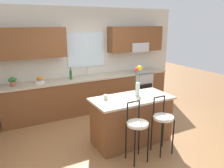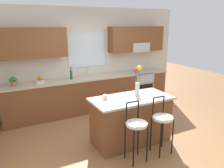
% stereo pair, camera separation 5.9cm
% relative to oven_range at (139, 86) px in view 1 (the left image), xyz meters
% --- Properties ---
extents(ground_plane, '(14.00, 14.00, 0.00)m').
position_rel_oven_range_xyz_m(ground_plane, '(-1.52, -1.68, -0.46)').
color(ground_plane, olive).
extents(back_wall_assembly, '(5.60, 0.50, 2.70)m').
position_rel_oven_range_xyz_m(back_wall_assembly, '(-1.49, 0.31, 1.05)').
color(back_wall_assembly, beige).
rests_on(back_wall_assembly, ground).
extents(counter_run, '(4.56, 0.64, 0.92)m').
position_rel_oven_range_xyz_m(counter_run, '(-1.52, 0.02, 0.01)').
color(counter_run, brown).
rests_on(counter_run, ground).
extents(sink_faucet, '(0.02, 0.13, 0.23)m').
position_rel_oven_range_xyz_m(sink_faucet, '(-1.57, 0.17, 0.60)').
color(sink_faucet, '#B7BABC').
rests_on(sink_faucet, counter_run).
extents(oven_range, '(0.60, 0.64, 0.92)m').
position_rel_oven_range_xyz_m(oven_range, '(0.00, 0.00, 0.00)').
color(oven_range, '#B7BABC').
rests_on(oven_range, ground).
extents(kitchen_island, '(1.56, 0.76, 0.92)m').
position_rel_oven_range_xyz_m(kitchen_island, '(-1.50, -1.92, 0.00)').
color(kitchen_island, brown).
rests_on(kitchen_island, ground).
extents(bar_stool_near, '(0.36, 0.36, 1.04)m').
position_rel_oven_range_xyz_m(bar_stool_near, '(-1.78, -2.51, 0.18)').
color(bar_stool_near, black).
rests_on(bar_stool_near, ground).
extents(bar_stool_middle, '(0.36, 0.36, 1.04)m').
position_rel_oven_range_xyz_m(bar_stool_middle, '(-1.23, -2.51, 0.18)').
color(bar_stool_middle, black).
rests_on(bar_stool_middle, ground).
extents(flower_vase, '(0.16, 0.10, 0.60)m').
position_rel_oven_range_xyz_m(flower_vase, '(-1.33, -1.85, 0.75)').
color(flower_vase, silver).
rests_on(flower_vase, kitchen_island).
extents(mug_ceramic, '(0.08, 0.08, 0.09)m').
position_rel_oven_range_xyz_m(mug_ceramic, '(-1.99, -1.77, 0.51)').
color(mug_ceramic, silver).
rests_on(mug_ceramic, kitchen_island).
extents(fruit_bowl_oranges, '(0.24, 0.24, 0.16)m').
position_rel_oven_range_xyz_m(fruit_bowl_oranges, '(-2.84, 0.03, 0.51)').
color(fruit_bowl_oranges, silver).
rests_on(fruit_bowl_oranges, counter_run).
extents(bottle_olive_oil, '(0.06, 0.06, 0.30)m').
position_rel_oven_range_xyz_m(bottle_olive_oil, '(-2.08, 0.02, 0.58)').
color(bottle_olive_oil, '#1E5923').
rests_on(bottle_olive_oil, counter_run).
extents(potted_plant_small, '(0.18, 0.12, 0.21)m').
position_rel_oven_range_xyz_m(potted_plant_small, '(-3.43, 0.03, 0.58)').
color(potted_plant_small, '#9E5B3D').
rests_on(potted_plant_small, counter_run).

